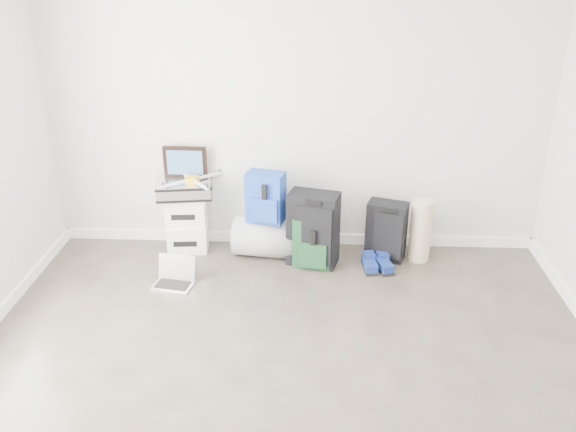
# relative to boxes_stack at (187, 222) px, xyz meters

# --- Properties ---
(ground) EXTENTS (5.00, 5.00, 0.00)m
(ground) POSITION_rel_boxes_stack_xyz_m (1.01, -2.32, -0.27)
(ground) COLOR #332D25
(ground) RESTS_ON ground
(room_envelope) EXTENTS (4.52, 5.02, 2.71)m
(room_envelope) POSITION_rel_boxes_stack_xyz_m (1.01, -2.30, 1.45)
(room_envelope) COLOR silver
(room_envelope) RESTS_ON ground
(boxes_stack) EXTENTS (0.41, 0.34, 0.54)m
(boxes_stack) POSITION_rel_boxes_stack_xyz_m (0.00, 0.00, 0.00)
(boxes_stack) COLOR white
(boxes_stack) RESTS_ON ground
(briefcase) EXTENTS (0.53, 0.42, 0.14)m
(briefcase) POSITION_rel_boxes_stack_xyz_m (0.00, 0.00, 0.34)
(briefcase) COLOR #B2B2B7
(briefcase) RESTS_ON boxes_stack
(painting) EXTENTS (0.40, 0.04, 0.30)m
(painting) POSITION_rel_boxes_stack_xyz_m (-0.00, 0.10, 0.56)
(painting) COLOR black
(painting) RESTS_ON briefcase
(drone) EXTENTS (0.48, 0.48, 0.05)m
(drone) POSITION_rel_boxes_stack_xyz_m (0.08, -0.02, 0.44)
(drone) COLOR gold
(drone) RESTS_ON briefcase
(duffel_bag) EXTENTS (0.63, 0.44, 0.36)m
(duffel_bag) POSITION_rel_boxes_stack_xyz_m (0.75, -0.10, -0.09)
(duffel_bag) COLOR gray
(duffel_bag) RESTS_ON ground
(blue_backpack) EXTENTS (0.37, 0.31, 0.46)m
(blue_backpack) POSITION_rel_boxes_stack_xyz_m (0.75, -0.13, 0.31)
(blue_backpack) COLOR navy
(blue_backpack) RESTS_ON duffel_bag
(large_suitcase) EXTENTS (0.49, 0.38, 0.68)m
(large_suitcase) POSITION_rel_boxes_stack_xyz_m (1.18, -0.23, 0.06)
(large_suitcase) COLOR black
(large_suitcase) RESTS_ON ground
(green_backpack) EXTENTS (0.36, 0.29, 0.47)m
(green_backpack) POSITION_rel_boxes_stack_xyz_m (1.18, -0.28, -0.05)
(green_backpack) COLOR #143722
(green_backpack) RESTS_ON ground
(carry_on) EXTENTS (0.39, 0.32, 0.55)m
(carry_on) POSITION_rel_boxes_stack_xyz_m (1.85, -0.10, 0.00)
(carry_on) COLOR black
(carry_on) RESTS_ON ground
(shoes) EXTENTS (0.28, 0.29, 0.09)m
(shoes) POSITION_rel_boxes_stack_xyz_m (1.75, -0.32, -0.23)
(shoes) COLOR black
(shoes) RESTS_ON ground
(rolled_rug) EXTENTS (0.19, 0.19, 0.59)m
(rolled_rug) POSITION_rel_boxes_stack_xyz_m (2.15, -0.11, 0.02)
(rolled_rug) COLOR tan
(rolled_rug) RESTS_ON ground
(laptop) EXTENTS (0.36, 0.29, 0.23)m
(laptop) POSITION_rel_boxes_stack_xyz_m (0.01, -0.66, -0.22)
(laptop) COLOR silver
(laptop) RESTS_ON ground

